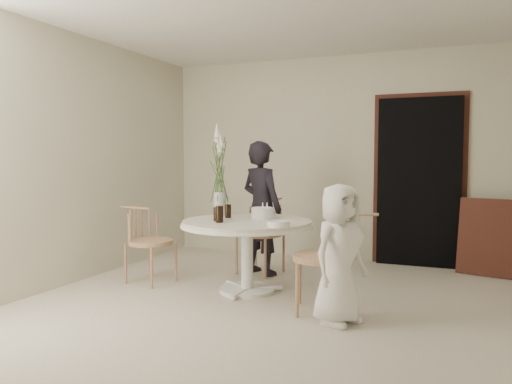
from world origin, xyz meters
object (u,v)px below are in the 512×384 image
at_px(table, 247,232).
at_px(girl, 262,208).
at_px(chair_far, 266,224).
at_px(chair_right, 336,247).
at_px(flower_vase, 220,174).
at_px(chair_left, 143,233).
at_px(birthday_cake, 263,213).
at_px(boy, 339,254).

xyz_separation_m(table, girl, (-0.16, 0.79, 0.16)).
bearing_deg(chair_far, chair_right, -35.46).
bearing_deg(flower_vase, chair_left, -156.50).
height_order(birthday_cake, flower_vase, flower_vase).
bearing_deg(chair_right, boy, 3.39).
bearing_deg(chair_far, flower_vase, -104.01).
bearing_deg(boy, girl, 67.24).
bearing_deg(chair_left, birthday_cake, -70.32).
height_order(girl, flower_vase, flower_vase).
distance_m(table, chair_far, 0.94).
height_order(chair_far, chair_right, chair_right).
bearing_deg(chair_left, boy, -94.34).
distance_m(girl, birthday_cake, 0.63).
height_order(chair_far, boy, boy).
distance_m(chair_far, chair_right, 1.68).
bearing_deg(table, chair_far, 99.43).
xyz_separation_m(chair_right, chair_left, (-2.22, 0.28, -0.04)).
bearing_deg(table, chair_left, -178.55).
distance_m(chair_far, girl, 0.25).
bearing_deg(girl, chair_right, 159.01).
distance_m(chair_right, flower_vase, 1.68).
bearing_deg(chair_left, girl, -43.21).
relative_size(chair_right, boy, 0.78).
relative_size(boy, flower_vase, 1.14).
height_order(table, birthday_cake, birthday_cake).
bearing_deg(chair_far, girl, -78.67).
relative_size(chair_right, chair_left, 1.08).
height_order(chair_right, flower_vase, flower_vase).
height_order(boy, flower_vase, flower_vase).
relative_size(chair_right, flower_vase, 0.88).
bearing_deg(birthday_cake, table, -112.65).
xyz_separation_m(chair_left, boy, (2.31, -0.56, 0.04)).
height_order(girl, birthday_cake, girl).
height_order(boy, birthday_cake, boy).
relative_size(table, chair_left, 1.61).
bearing_deg(girl, chair_left, 60.43).
distance_m(chair_far, chair_left, 1.44).
distance_m(girl, flower_vase, 0.70).
height_order(chair_left, boy, boy).
height_order(table, flower_vase, flower_vase).
bearing_deg(table, chair_right, -17.50).
height_order(table, chair_left, chair_left).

